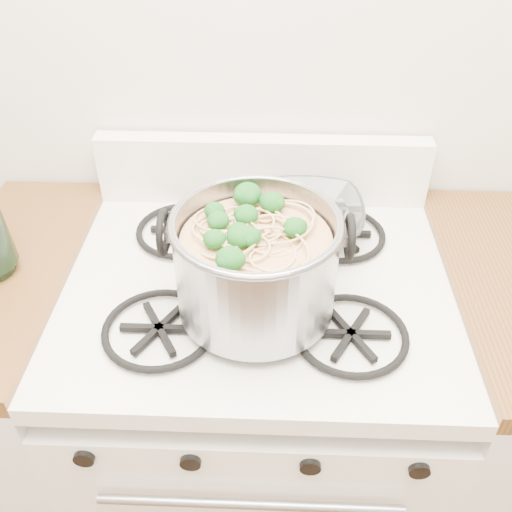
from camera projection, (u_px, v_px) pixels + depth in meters
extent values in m
cube|color=white|center=(257.00, 429.00, 1.44)|extent=(0.76, 0.65, 0.81)
cube|color=white|center=(258.00, 288.00, 1.15)|extent=(0.76, 0.65, 0.04)
cube|color=black|center=(258.00, 276.00, 1.13)|extent=(0.60, 0.56, 0.02)
cylinder|color=black|center=(86.00, 454.00, 0.97)|extent=(0.04, 0.03, 0.04)
cylinder|color=black|center=(191.00, 457.00, 0.96)|extent=(0.04, 0.03, 0.04)
cylinder|color=black|center=(310.00, 462.00, 0.95)|extent=(0.04, 0.03, 0.04)
cylinder|color=black|center=(418.00, 466.00, 0.95)|extent=(0.04, 0.03, 0.04)
cube|color=silver|center=(57.00, 414.00, 1.43)|extent=(0.25, 0.65, 0.88)
cube|color=#523214|center=(8.00, 274.00, 1.15)|extent=(0.25, 0.65, 0.04)
cylinder|color=#919199|center=(256.00, 264.00, 0.99)|extent=(0.28, 0.28, 0.19)
torus|color=#919199|center=(256.00, 222.00, 0.93)|extent=(0.29, 0.29, 0.01)
torus|color=black|center=(163.00, 233.00, 0.95)|extent=(0.01, 0.08, 0.08)
torus|color=black|center=(350.00, 237.00, 0.94)|extent=(0.01, 0.08, 0.08)
cylinder|color=tan|center=(256.00, 272.00, 1.00)|extent=(0.26, 0.26, 0.15)
sphere|color=#165418|center=(256.00, 229.00, 0.94)|extent=(0.04, 0.04, 0.04)
sphere|color=#165418|center=(256.00, 229.00, 0.94)|extent=(0.04, 0.04, 0.04)
sphere|color=#165418|center=(256.00, 229.00, 0.94)|extent=(0.04, 0.04, 0.04)
sphere|color=#165418|center=(256.00, 229.00, 0.94)|extent=(0.04, 0.04, 0.04)
sphere|color=#165418|center=(256.00, 229.00, 0.94)|extent=(0.04, 0.04, 0.04)
sphere|color=#165418|center=(256.00, 229.00, 0.94)|extent=(0.04, 0.04, 0.04)
sphere|color=#165418|center=(256.00, 229.00, 0.94)|extent=(0.04, 0.04, 0.04)
sphere|color=#165418|center=(256.00, 229.00, 0.94)|extent=(0.04, 0.04, 0.04)
sphere|color=#165418|center=(256.00, 229.00, 0.94)|extent=(0.04, 0.04, 0.04)
sphere|color=#165418|center=(256.00, 229.00, 0.94)|extent=(0.04, 0.04, 0.04)
sphere|color=#165418|center=(256.00, 229.00, 0.94)|extent=(0.04, 0.04, 0.04)
imported|color=white|center=(305.00, 223.00, 1.23)|extent=(0.10, 0.10, 0.02)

